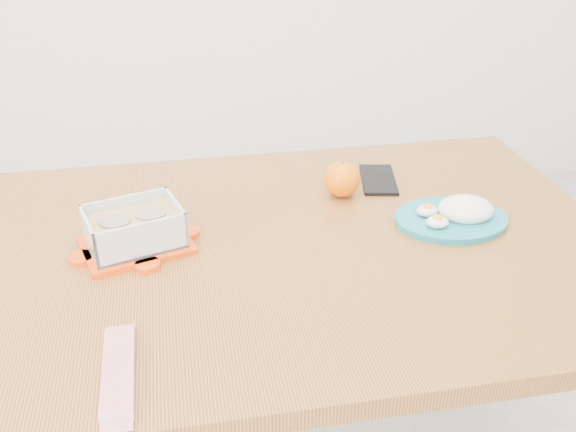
{
  "coord_description": "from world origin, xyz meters",
  "views": [
    {
      "loc": [
        -0.1,
        -1.13,
        1.43
      ],
      "look_at": [
        0.01,
        -0.02,
        0.81
      ],
      "focal_mm": 40.0,
      "sensor_mm": 36.0,
      "label": 1
    }
  ],
  "objects": [
    {
      "name": "dining_table",
      "position": [
        0.01,
        -0.02,
        0.67
      ],
      "size": [
        1.42,
        1.01,
        0.75
      ],
      "rotation": [
        0.0,
        0.0,
        0.08
      ],
      "color": "#A6662F",
      "rests_on": "ground"
    },
    {
      "name": "smartphone",
      "position": [
        0.26,
        0.23,
        0.75
      ],
      "size": [
        0.1,
        0.17,
        0.01
      ],
      "primitive_type": "cube",
      "rotation": [
        0.0,
        0.0,
        -0.12
      ],
      "color": "black",
      "rests_on": "dining_table"
    },
    {
      "name": "orange_fruit",
      "position": [
        0.16,
        0.17,
        0.79
      ],
      "size": [
        0.08,
        0.08,
        0.08
      ],
      "primitive_type": "sphere",
      "color": "orange",
      "rests_on": "dining_table"
    },
    {
      "name": "candy_bar",
      "position": [
        -0.28,
        -0.38,
        0.76
      ],
      "size": [
        0.06,
        0.19,
        0.02
      ],
      "primitive_type": "cube",
      "rotation": [
        0.0,
        0.0,
        1.67
      ],
      "color": "red",
      "rests_on": "dining_table"
    },
    {
      "name": "food_container",
      "position": [
        -0.29,
        -0.01,
        0.79
      ],
      "size": [
        0.25,
        0.22,
        0.09
      ],
      "rotation": [
        0.0,
        0.0,
        0.36
      ],
      "color": "#F54407",
      "rests_on": "dining_table"
    },
    {
      "name": "rice_plate",
      "position": [
        0.38,
        0.02,
        0.77
      ],
      "size": [
        0.25,
        0.25,
        0.06
      ],
      "rotation": [
        0.0,
        0.0,
        0.04
      ],
      "color": "teal",
      "rests_on": "dining_table"
    }
  ]
}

